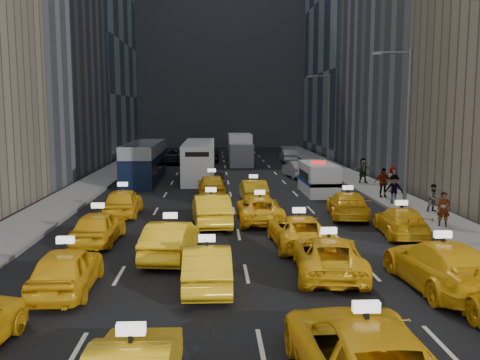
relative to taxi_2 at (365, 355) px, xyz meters
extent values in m
plane|color=black|center=(-1.94, 6.17, -0.81)|extent=(160.00, 160.00, 0.00)
cube|color=gray|center=(-12.44, 31.17, -0.74)|extent=(3.00, 90.00, 0.15)
cube|color=gray|center=(8.56, 31.17, -0.74)|extent=(3.00, 90.00, 0.15)
cube|color=slate|center=(-10.99, 31.17, -0.72)|extent=(0.15, 90.00, 0.18)
cube|color=slate|center=(7.11, 31.17, -0.72)|extent=(0.15, 90.00, 0.18)
cube|color=slate|center=(-1.94, 78.17, 19.19)|extent=(30.00, 12.00, 40.00)
cylinder|color=#595B60|center=(7.36, 18.17, 3.69)|extent=(0.20, 0.20, 9.00)
cylinder|color=#595B60|center=(6.46, 18.17, 7.99)|extent=(1.80, 0.12, 0.12)
cube|color=slate|center=(5.56, 18.17, 7.94)|extent=(0.50, 0.22, 0.12)
cylinder|color=#595B60|center=(7.36, 38.17, 3.69)|extent=(0.20, 0.20, 9.00)
cylinder|color=#595B60|center=(6.46, 38.17, 7.99)|extent=(1.80, 0.12, 0.12)
cube|color=slate|center=(5.56, 38.17, 7.94)|extent=(0.50, 0.22, 0.12)
imported|color=yellow|center=(0.00, 0.00, 0.00)|extent=(2.80, 5.90, 1.63)
imported|color=yellow|center=(-7.79, 6.53, -0.07)|extent=(1.84, 4.40, 1.49)
imported|color=yellow|center=(-3.31, 6.73, -0.09)|extent=(1.59, 4.40, 1.44)
imported|color=yellow|center=(0.94, 7.86, -0.12)|extent=(2.76, 5.18, 1.38)
imported|color=yellow|center=(4.29, 6.23, -0.01)|extent=(2.55, 5.63, 1.60)
imported|color=yellow|center=(-8.12, 12.87, -0.09)|extent=(1.90, 4.34, 1.45)
imported|color=yellow|center=(-4.78, 10.26, -0.06)|extent=(2.14, 4.72, 1.50)
imported|color=yellow|center=(0.53, 11.93, -0.14)|extent=(2.43, 4.93, 1.35)
imported|color=yellow|center=(5.56, 13.61, -0.15)|extent=(2.28, 4.73, 1.33)
imported|color=yellow|center=(-8.09, 19.00, -0.05)|extent=(1.87, 4.51, 1.53)
imported|color=yellow|center=(-3.23, 16.24, -0.01)|extent=(2.14, 5.02, 1.61)
imported|color=yellow|center=(-0.71, 16.90, -0.14)|extent=(2.25, 4.87, 1.35)
imported|color=yellow|center=(4.14, 17.89, -0.10)|extent=(2.59, 5.09, 1.42)
imported|color=yellow|center=(-3.22, 25.20, -0.03)|extent=(1.98, 4.64, 1.56)
imported|color=yellow|center=(-0.57, 23.21, -0.12)|extent=(1.66, 4.29, 1.40)
cube|color=white|center=(4.16, 26.21, 0.25)|extent=(2.54, 5.49, 2.13)
cylinder|color=black|center=(3.30, 24.45, -0.39)|extent=(0.28, 0.85, 0.85)
cylinder|color=black|center=(5.03, 24.45, -0.39)|extent=(0.28, 0.85, 0.85)
cylinder|color=black|center=(3.30, 27.97, -0.39)|extent=(0.28, 0.85, 0.85)
cylinder|color=black|center=(5.03, 27.97, -0.39)|extent=(0.28, 0.85, 0.85)
cube|color=navy|center=(4.16, 26.21, 0.11)|extent=(2.57, 5.49, 0.24)
cube|color=red|center=(4.16, 26.21, 1.39)|extent=(1.00, 0.43, 0.15)
cube|color=black|center=(-8.71, 33.02, 0.75)|extent=(3.89, 10.95, 3.12)
cylinder|color=black|center=(-9.78, 28.56, -0.26)|extent=(0.28, 1.10, 1.10)
cylinder|color=black|center=(-7.64, 28.56, -0.26)|extent=(0.28, 1.10, 1.10)
cylinder|color=black|center=(-9.78, 37.48, -0.26)|extent=(0.28, 1.10, 1.10)
cylinder|color=black|center=(-7.64, 37.48, -0.26)|extent=(0.28, 1.10, 1.10)
cube|color=silver|center=(-4.30, 34.81, 0.74)|extent=(2.84, 12.07, 3.10)
cylinder|color=black|center=(-5.40, 29.71, -0.26)|extent=(0.28, 1.10, 1.10)
cylinder|color=black|center=(-3.20, 29.71, -0.26)|extent=(0.28, 1.10, 1.10)
cylinder|color=black|center=(-5.40, 39.91, -0.26)|extent=(0.28, 1.10, 1.10)
cylinder|color=black|center=(-3.20, 39.91, -0.26)|extent=(0.28, 1.10, 1.10)
cube|color=white|center=(-0.29, 46.14, 0.80)|extent=(3.01, 7.25, 3.23)
cylinder|color=black|center=(-1.35, 43.50, -0.26)|extent=(0.28, 1.10, 1.10)
cylinder|color=black|center=(0.78, 43.50, -0.26)|extent=(0.28, 1.10, 1.10)
cylinder|color=black|center=(-1.35, 48.77, -0.26)|extent=(0.28, 1.10, 1.10)
cylinder|color=black|center=(0.78, 48.77, -0.26)|extent=(0.28, 1.10, 1.10)
imported|color=#A5A8AC|center=(4.05, 35.06, -0.10)|extent=(2.09, 4.52, 1.43)
imported|color=black|center=(-7.52, 47.58, 0.00)|extent=(3.13, 6.06, 1.63)
imported|color=slate|center=(-0.60, 51.66, -0.11)|extent=(2.25, 4.94, 1.40)
imported|color=black|center=(-3.41, 49.34, -0.02)|extent=(1.94, 4.70, 1.59)
imported|color=#9EA1A5|center=(5.19, 48.54, -0.10)|extent=(1.53, 4.33, 1.42)
imported|color=gray|center=(8.12, 14.85, 0.18)|extent=(0.70, 0.56, 1.68)
imported|color=gray|center=(9.16, 18.53, 0.11)|extent=(0.83, 0.57, 1.55)
imported|color=gray|center=(7.84, 21.28, 0.22)|extent=(1.23, 0.82, 1.76)
imported|color=gray|center=(7.90, 23.62, 0.28)|extent=(1.12, 0.53, 1.89)
imported|color=gray|center=(9.25, 25.71, 0.22)|extent=(0.97, 0.76, 1.76)
imported|color=gray|center=(8.52, 30.40, 0.30)|extent=(1.81, 0.59, 1.93)
camera|label=1|loc=(-3.07, -10.26, 5.00)|focal=40.00mm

